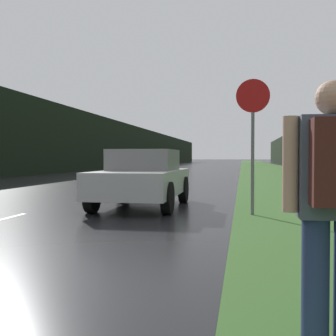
% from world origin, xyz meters
% --- Properties ---
extents(grass_verge, '(6.00, 240.00, 0.02)m').
position_xyz_m(grass_verge, '(7.53, 40.00, 0.01)').
color(grass_verge, '#386028').
rests_on(grass_verge, ground_plane).
extents(lane_stripe_c, '(0.12, 3.00, 0.01)m').
position_xyz_m(lane_stripe_c, '(0.00, 13.70, 0.00)').
color(lane_stripe_c, silver).
rests_on(lane_stripe_c, ground_plane).
extents(lane_stripe_d, '(0.12, 3.00, 0.01)m').
position_xyz_m(lane_stripe_d, '(0.00, 20.70, 0.00)').
color(lane_stripe_d, silver).
rests_on(lane_stripe_d, ground_plane).
extents(treeline_far_side, '(2.00, 140.00, 5.51)m').
position_xyz_m(treeline_far_side, '(-10.53, 50.00, 2.76)').
color(treeline_far_side, black).
rests_on(treeline_far_side, ground_plane).
extents(treeline_near_side, '(2.00, 140.00, 5.50)m').
position_xyz_m(treeline_near_side, '(13.53, 50.00, 2.75)').
color(treeline_near_side, black).
rests_on(treeline_near_side, ground_plane).
extents(stop_sign, '(0.71, 0.07, 2.89)m').
position_xyz_m(stop_sign, '(4.92, 8.75, 1.79)').
color(stop_sign, slate).
rests_on(stop_sign, ground_plane).
extents(hitchhiker_with_backpack, '(0.59, 0.41, 1.70)m').
position_xyz_m(hitchhiker_with_backpack, '(5.25, 2.31, 0.98)').
color(hitchhiker_with_backpack, navy).
rests_on(hitchhiker_with_backpack, ground_plane).
extents(car_passing_near, '(1.91, 4.03, 1.43)m').
position_xyz_m(car_passing_near, '(2.27, 9.88, 0.73)').
color(car_passing_near, '#BCBCBC').
rests_on(car_passing_near, ground_plane).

